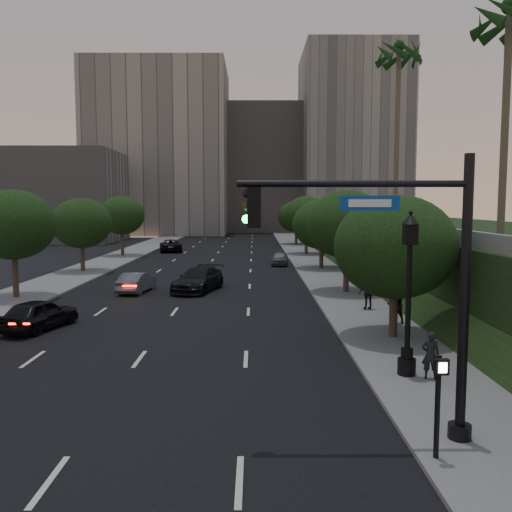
{
  "coord_description": "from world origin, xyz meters",
  "views": [
    {
      "loc": [
        4.31,
        -14.88,
        5.83
      ],
      "look_at": [
        4.39,
        8.3,
        3.6
      ],
      "focal_mm": 38.0,
      "sensor_mm": 36.0,
      "label": 1
    }
  ],
  "objects_px": {
    "traffic_signal_mast": "(419,295)",
    "sedan_far_right": "(280,258)",
    "pedestrian_a": "(431,355)",
    "sedan_near_left": "(39,314)",
    "pedestrian_b": "(396,305)",
    "sedan_far_left": "(171,246)",
    "street_lamp": "(408,301)",
    "pedestrian_c": "(368,293)",
    "sedan_near_right": "(198,279)",
    "sedan_mid_left": "(137,282)"
  },
  "relations": [
    {
      "from": "pedestrian_a",
      "to": "traffic_signal_mast",
      "type": "bearing_deg",
      "value": 79.8
    },
    {
      "from": "traffic_signal_mast",
      "to": "sedan_near_right",
      "type": "height_order",
      "value": "traffic_signal_mast"
    },
    {
      "from": "sedan_mid_left",
      "to": "pedestrian_a",
      "type": "distance_m",
      "value": 22.74
    },
    {
      "from": "street_lamp",
      "to": "sedan_near_right",
      "type": "distance_m",
      "value": 20.37
    },
    {
      "from": "traffic_signal_mast",
      "to": "sedan_near_right",
      "type": "relative_size",
      "value": 1.27
    },
    {
      "from": "sedan_mid_left",
      "to": "sedan_near_right",
      "type": "xyz_separation_m",
      "value": [
        4.02,
        0.4,
        0.12
      ]
    },
    {
      "from": "street_lamp",
      "to": "sedan_mid_left",
      "type": "height_order",
      "value": "street_lamp"
    },
    {
      "from": "pedestrian_a",
      "to": "pedestrian_b",
      "type": "xyz_separation_m",
      "value": [
        1.01,
        8.26,
        0.11
      ]
    },
    {
      "from": "sedan_near_left",
      "to": "sedan_far_left",
      "type": "height_order",
      "value": "sedan_far_left"
    },
    {
      "from": "sedan_far_left",
      "to": "sedan_far_right",
      "type": "xyz_separation_m",
      "value": [
        12.68,
        -14.68,
        -0.1
      ]
    },
    {
      "from": "street_lamp",
      "to": "sedan_far_left",
      "type": "height_order",
      "value": "street_lamp"
    },
    {
      "from": "sedan_far_left",
      "to": "sedan_near_right",
      "type": "distance_m",
      "value": 30.87
    },
    {
      "from": "sedan_near_left",
      "to": "pedestrian_c",
      "type": "relative_size",
      "value": 2.42
    },
    {
      "from": "traffic_signal_mast",
      "to": "sedan_far_left",
      "type": "distance_m",
      "value": 55.31
    },
    {
      "from": "street_lamp",
      "to": "sedan_far_right",
      "type": "xyz_separation_m",
      "value": [
        -2.65,
        33.77,
        -1.98
      ]
    },
    {
      "from": "sedan_near_left",
      "to": "sedan_near_right",
      "type": "height_order",
      "value": "sedan_near_right"
    },
    {
      "from": "sedan_far_left",
      "to": "sedan_mid_left",
      "type": "bearing_deg",
      "value": 83.22
    },
    {
      "from": "street_lamp",
      "to": "pedestrian_b",
      "type": "bearing_deg",
      "value": 78.06
    },
    {
      "from": "sedan_mid_left",
      "to": "sedan_far_left",
      "type": "height_order",
      "value": "sedan_far_left"
    },
    {
      "from": "pedestrian_a",
      "to": "pedestrian_c",
      "type": "xyz_separation_m",
      "value": [
        0.44,
        11.68,
        0.11
      ]
    },
    {
      "from": "pedestrian_a",
      "to": "sedan_near_left",
      "type": "bearing_deg",
      "value": -13.81
    },
    {
      "from": "traffic_signal_mast",
      "to": "pedestrian_b",
      "type": "bearing_deg",
      "value": 77.44
    },
    {
      "from": "pedestrian_c",
      "to": "pedestrian_b",
      "type": "bearing_deg",
      "value": 90.71
    },
    {
      "from": "sedan_near_left",
      "to": "sedan_far_left",
      "type": "relative_size",
      "value": 0.79
    },
    {
      "from": "traffic_signal_mast",
      "to": "sedan_far_right",
      "type": "bearing_deg",
      "value": 92.16
    },
    {
      "from": "sedan_near_left",
      "to": "pedestrian_a",
      "type": "xyz_separation_m",
      "value": [
        15.74,
        -7.59,
        0.2
      ]
    },
    {
      "from": "traffic_signal_mast",
      "to": "sedan_near_right",
      "type": "bearing_deg",
      "value": 108.23
    },
    {
      "from": "pedestrian_b",
      "to": "sedan_far_left",
      "type": "bearing_deg",
      "value": -84.01
    },
    {
      "from": "sedan_far_right",
      "to": "pedestrian_b",
      "type": "distance_m",
      "value": 26.3
    },
    {
      "from": "traffic_signal_mast",
      "to": "sedan_far_right",
      "type": "height_order",
      "value": "traffic_signal_mast"
    },
    {
      "from": "sedan_far_left",
      "to": "sedan_near_right",
      "type": "height_order",
      "value": "sedan_near_right"
    },
    {
      "from": "sedan_mid_left",
      "to": "pedestrian_a",
      "type": "height_order",
      "value": "pedestrian_a"
    },
    {
      "from": "pedestrian_b",
      "to": "street_lamp",
      "type": "bearing_deg",
      "value": 61.36
    },
    {
      "from": "sedan_mid_left",
      "to": "sedan_far_right",
      "type": "relative_size",
      "value": 1.06
    },
    {
      "from": "sedan_far_left",
      "to": "pedestrian_b",
      "type": "distance_m",
      "value": 44.03
    },
    {
      "from": "sedan_far_left",
      "to": "pedestrian_b",
      "type": "relative_size",
      "value": 3.05
    },
    {
      "from": "sedan_mid_left",
      "to": "pedestrian_c",
      "type": "bearing_deg",
      "value": 162.42
    },
    {
      "from": "sedan_near_left",
      "to": "pedestrian_a",
      "type": "height_order",
      "value": "pedestrian_a"
    },
    {
      "from": "street_lamp",
      "to": "pedestrian_b",
      "type": "height_order",
      "value": "street_lamp"
    },
    {
      "from": "sedan_mid_left",
      "to": "pedestrian_c",
      "type": "relative_size",
      "value": 2.29
    },
    {
      "from": "street_lamp",
      "to": "sedan_far_right",
      "type": "distance_m",
      "value": 33.93
    },
    {
      "from": "sedan_mid_left",
      "to": "pedestrian_a",
      "type": "xyz_separation_m",
      "value": [
        13.5,
        -18.3,
        0.26
      ]
    },
    {
      "from": "traffic_signal_mast",
      "to": "street_lamp",
      "type": "bearing_deg",
      "value": 76.46
    },
    {
      "from": "sedan_far_right",
      "to": "pedestrian_c",
      "type": "distance_m",
      "value": 22.83
    },
    {
      "from": "street_lamp",
      "to": "sedan_mid_left",
      "type": "relative_size",
      "value": 1.37
    },
    {
      "from": "sedan_near_right",
      "to": "traffic_signal_mast",
      "type": "bearing_deg",
      "value": -56.76
    },
    {
      "from": "sedan_near_left",
      "to": "pedestrian_b",
      "type": "height_order",
      "value": "pedestrian_b"
    },
    {
      "from": "sedan_near_right",
      "to": "sedan_far_right",
      "type": "height_order",
      "value": "sedan_near_right"
    },
    {
      "from": "sedan_far_right",
      "to": "pedestrian_a",
      "type": "distance_m",
      "value": 34.36
    },
    {
      "from": "pedestrian_b",
      "to": "pedestrian_a",
      "type": "bearing_deg",
      "value": 66.32
    }
  ]
}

